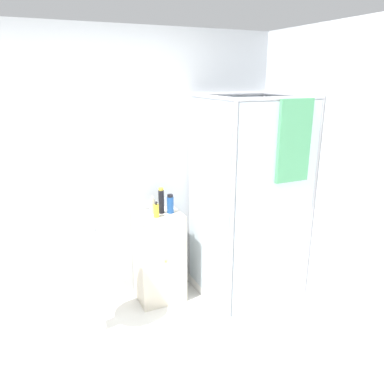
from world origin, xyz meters
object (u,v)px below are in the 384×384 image
at_px(sink, 93,260).
at_px(lotion_bottle_white, 152,206).
at_px(shampoo_bottle_tall_black, 161,201).
at_px(soap_dispenser, 156,211).
at_px(shampoo_bottle_blue, 170,204).

distance_m(sink, lotion_bottle_white, 0.73).
relative_size(shampoo_bottle_tall_black, lotion_bottle_white, 1.44).
bearing_deg(soap_dispenser, shampoo_bottle_tall_black, 44.46).
distance_m(sink, shampoo_bottle_blue, 0.85).
bearing_deg(lotion_bottle_white, shampoo_bottle_tall_black, -19.69).
relative_size(sink, shampoo_bottle_tall_black, 4.07).
distance_m(sink, shampoo_bottle_tall_black, 0.80).
relative_size(sink, shampoo_bottle_blue, 5.59).
height_order(sink, shampoo_bottle_blue, shampoo_bottle_blue).
distance_m(soap_dispenser, shampoo_bottle_blue, 0.16).
distance_m(soap_dispenser, lotion_bottle_white, 0.10).
bearing_deg(sink, shampoo_bottle_blue, 15.71).
relative_size(soap_dispenser, shampoo_bottle_blue, 0.84).
height_order(shampoo_bottle_tall_black, lotion_bottle_white, shampoo_bottle_tall_black).
height_order(sink, shampoo_bottle_tall_black, shampoo_bottle_tall_black).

